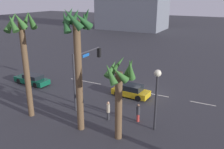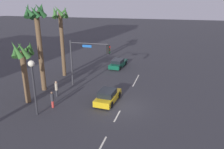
# 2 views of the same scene
# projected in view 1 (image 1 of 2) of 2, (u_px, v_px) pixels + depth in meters

# --- Properties ---
(ground_plane) EXTENTS (220.00, 220.00, 0.00)m
(ground_plane) POSITION_uv_depth(u_px,v_px,m) (142.00, 92.00, 27.30)
(ground_plane) COLOR #333338
(lane_stripe_2) EXTENTS (2.51, 0.14, 0.01)m
(lane_stripe_2) POSITION_uv_depth(u_px,v_px,m) (203.00, 103.00, 24.43)
(lane_stripe_2) COLOR silver
(lane_stripe_2) RESTS_ON ground_plane
(lane_stripe_3) EXTENTS (2.09, 0.14, 0.01)m
(lane_stripe_3) POSITION_uv_depth(u_px,v_px,m) (159.00, 95.00, 26.43)
(lane_stripe_3) COLOR silver
(lane_stripe_3) RESTS_ON ground_plane
(lane_stripe_4) EXTENTS (1.87, 0.14, 0.01)m
(lane_stripe_4) POSITION_uv_depth(u_px,v_px,m) (94.00, 83.00, 30.12)
(lane_stripe_4) COLOR silver
(lane_stripe_4) RESTS_ON ground_plane
(lane_stripe_5) EXTENTS (2.52, 0.14, 0.01)m
(lane_stripe_5) POSITION_uv_depth(u_px,v_px,m) (79.00, 80.00, 31.14)
(lane_stripe_5) COLOR silver
(lane_stripe_5) RESTS_ON ground_plane
(car_0) EXTENTS (4.78, 1.97, 1.23)m
(car_0) POSITION_uv_depth(u_px,v_px,m) (32.00, 79.00, 29.70)
(car_0) COLOR #0F5138
(car_0) RESTS_ON ground_plane
(car_1) EXTENTS (4.06, 1.95, 1.34)m
(car_1) POSITION_uv_depth(u_px,v_px,m) (131.00, 91.00, 25.98)
(car_1) COLOR gold
(car_1) RESTS_ON ground_plane
(traffic_signal) EXTENTS (0.32, 4.92, 5.51)m
(traffic_signal) POSITION_uv_depth(u_px,v_px,m) (85.00, 68.00, 23.29)
(traffic_signal) COLOR #38383D
(traffic_signal) RESTS_ON ground_plane
(streetlamp) EXTENTS (0.56, 0.56, 5.11)m
(streetlamp) POSITION_uv_depth(u_px,v_px,m) (157.00, 88.00, 18.58)
(streetlamp) COLOR #2D2D33
(streetlamp) RESTS_ON ground_plane
(pedestrian_0) EXTENTS (0.43, 0.43, 1.65)m
(pedestrian_0) POSITION_uv_depth(u_px,v_px,m) (138.00, 112.00, 20.71)
(pedestrian_0) COLOR #BF3833
(pedestrian_0) RESTS_ON ground_plane
(pedestrian_1) EXTENTS (0.42, 0.42, 1.73)m
(pedestrian_1) POSITION_uv_depth(u_px,v_px,m) (108.00, 110.00, 20.98)
(pedestrian_1) COLOR #333338
(pedestrian_1) RESTS_ON ground_plane
(palm_tree_0) EXTENTS (2.68, 2.25, 9.41)m
(palm_tree_0) POSITION_uv_depth(u_px,v_px,m) (23.00, 45.00, 19.99)
(palm_tree_0) COLOR brown
(palm_tree_0) RESTS_ON ground_plane
(palm_tree_1) EXTENTS (2.36, 2.60, 9.74)m
(palm_tree_1) POSITION_uv_depth(u_px,v_px,m) (78.00, 47.00, 17.64)
(palm_tree_1) COLOR brown
(palm_tree_1) RESTS_ON ground_plane
(palm_tree_3) EXTENTS (2.45, 2.54, 6.46)m
(palm_tree_3) POSITION_uv_depth(u_px,v_px,m) (120.00, 83.00, 17.21)
(palm_tree_3) COLOR brown
(palm_tree_3) RESTS_ON ground_plane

